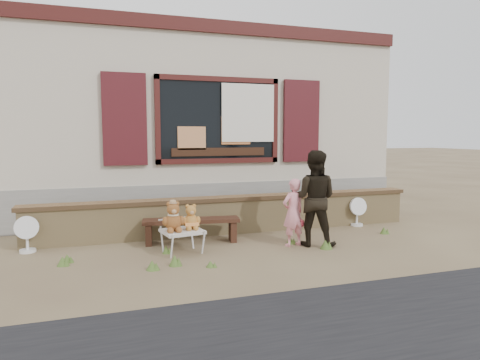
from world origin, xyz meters
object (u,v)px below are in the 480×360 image
object	(u,v)px
bench	(191,225)
adult	(314,198)
folding_chair	(182,232)
child	(293,212)
teddy_bear_left	(173,216)
teddy_bear_right	(191,216)

from	to	relation	value
bench	adult	world-z (taller)	adult
folding_chair	child	bearing A→B (deg)	-14.29
teddy_bear_left	teddy_bear_right	distance (m)	0.28
bench	teddy_bear_left	size ratio (longest dim) A/B	3.56
teddy_bear_left	adult	bearing A→B (deg)	-14.68
adult	child	bearing A→B (deg)	21.35
bench	child	xyz separation A→B (m)	(1.50, -0.69, 0.25)
bench	adult	bearing A→B (deg)	-14.35
child	folding_chair	bearing A→B (deg)	-16.44
teddy_bear_right	child	xyz separation A→B (m)	(1.62, -0.15, -0.01)
teddy_bear_left	child	size ratio (longest dim) A/B	0.41
bench	adult	distance (m)	2.03
folding_chair	child	distance (m)	1.78
teddy_bear_left	adult	xyz separation A→B (m)	(2.22, -0.18, 0.18)
teddy_bear_left	child	bearing A→B (deg)	-13.25
bench	child	distance (m)	1.67
teddy_bear_right	adult	bearing A→B (deg)	-16.76
teddy_bear_left	teddy_bear_right	world-z (taller)	teddy_bear_left
teddy_bear_left	adult	distance (m)	2.23
child	bench	bearing A→B (deg)	-36.88
folding_chair	adult	size ratio (longest dim) A/B	0.43
folding_chair	child	size ratio (longest dim) A/B	0.61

